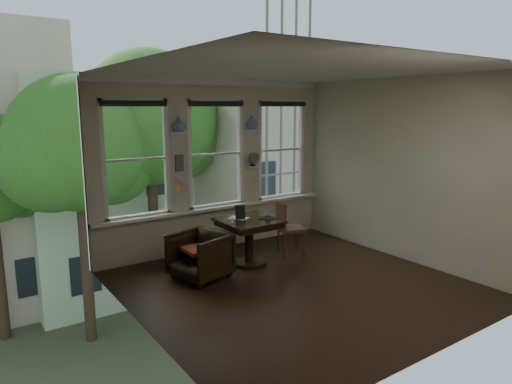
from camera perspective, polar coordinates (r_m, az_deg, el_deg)
ground at (r=6.69m, az=4.86°, el=-11.57°), size 4.50×4.50×0.00m
ceiling at (r=6.21m, az=5.31°, el=14.99°), size 4.50×4.50×0.00m
wall_back at (r=8.12m, az=-5.14°, el=3.35°), size 4.50×0.00×4.50m
wall_front at (r=4.81m, az=22.49°, el=-2.50°), size 4.50×0.00×4.50m
wall_left at (r=5.16m, az=-14.53°, el=-1.16°), size 0.00×4.50×4.50m
wall_right at (r=7.90m, az=17.75°, el=2.68°), size 0.00×4.50×4.50m
window_left at (r=7.49m, az=-14.87°, el=3.97°), size 1.10×0.12×1.90m
window_center at (r=8.09m, az=-5.16°, el=4.75°), size 1.10×0.12×1.90m
window_right at (r=8.90m, az=3.02°, el=5.31°), size 1.10×0.12×1.90m
shelf_left at (r=7.64m, az=-9.61°, el=7.31°), size 0.26×0.16×0.03m
shelf_right at (r=8.36m, az=-0.50°, el=7.73°), size 0.26×0.16×0.03m
intercom at (r=7.71m, az=-9.59°, el=3.61°), size 0.14×0.06×0.28m
sticky_notes at (r=7.77m, az=-9.52°, el=1.05°), size 0.16×0.01×0.24m
desk_fan at (r=8.39m, az=-0.42°, el=3.84°), size 0.20×0.20×0.24m
vase_left at (r=7.64m, az=-9.64°, el=8.35°), size 0.24×0.24×0.25m
vase_right at (r=8.36m, az=-0.51°, el=8.68°), size 0.24×0.24×0.25m
table at (r=7.40m, az=-0.88°, el=-6.25°), size 0.90×0.90×0.75m
armchair_left at (r=6.86m, az=-6.98°, el=-7.91°), size 0.94×0.93×0.70m
cushion_red at (r=6.83m, az=-7.00°, el=-7.12°), size 0.45×0.45×0.06m
side_chair_right at (r=7.91m, az=4.42°, el=-4.53°), size 0.52×0.52×0.92m
laptop at (r=7.31m, az=1.53°, el=-3.32°), size 0.35×0.32×0.02m
mug at (r=7.05m, az=-3.16°, el=-3.60°), size 0.11×0.11×0.09m
drinking_glass at (r=7.13m, az=1.52°, el=-3.39°), size 0.14×0.14×0.09m
tablet at (r=7.29m, az=-2.00°, el=-2.56°), size 0.18×0.13×0.22m
papers at (r=7.38m, az=-2.20°, el=-3.26°), size 0.33×0.37×0.00m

